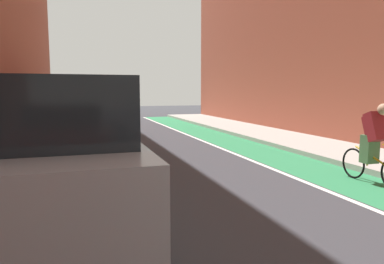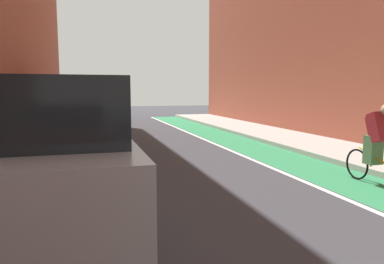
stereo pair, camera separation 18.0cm
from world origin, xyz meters
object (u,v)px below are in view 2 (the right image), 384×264
at_px(parked_sedan_white, 80,113).
at_px(parked_suv_black, 74,120).
at_px(cyclist_trailing, 377,143).
at_px(parked_suv_silver, 57,156).

bearing_deg(parked_sedan_white, parked_suv_black, -90.01).
relative_size(parked_suv_black, cyclist_trailing, 2.73).
height_order(parked_suv_silver, parked_suv_black, same).
distance_m(parked_suv_silver, cyclist_trailing, 5.78).
distance_m(parked_suv_black, parked_sedan_white, 6.71).
distance_m(parked_sedan_white, cyclist_trailing, 13.07).
bearing_deg(parked_suv_silver, parked_sedan_white, 90.00).
bearing_deg(parked_sedan_white, cyclist_trailing, -64.03).
distance_m(parked_suv_silver, parked_sedan_white, 12.53).
height_order(parked_suv_black, cyclist_trailing, parked_suv_black).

